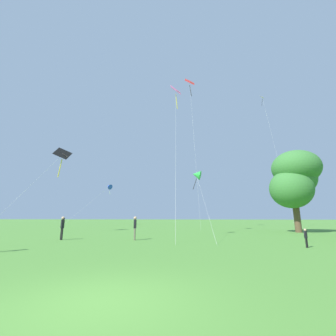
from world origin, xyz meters
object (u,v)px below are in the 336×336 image
(person_foreground_watcher, at_px, (135,226))
(tree_right_cluster, at_px, (294,178))
(kite_blue_delta, at_px, (109,186))
(kite_black_large, at_px, (61,158))
(kite_pink_low, at_px, (176,95))
(person_in_red_shirt, at_px, (62,226))
(kite_yellow_diamond, at_px, (265,109))
(person_child_small, at_px, (306,236))
(kite_red_high, at_px, (190,87))
(kite_green_small, at_px, (197,175))

(person_foreground_watcher, distance_m, tree_right_cluster, 20.31)
(kite_blue_delta, bearing_deg, kite_black_large, -81.77)
(kite_pink_low, distance_m, person_foreground_watcher, 17.23)
(person_in_red_shirt, bearing_deg, kite_yellow_diamond, 46.80)
(person_child_small, bearing_deg, person_in_red_shirt, 173.20)
(person_in_red_shirt, height_order, tree_right_cluster, tree_right_cluster)
(person_child_small, bearing_deg, kite_yellow_diamond, 77.05)
(person_child_small, xyz_separation_m, person_foreground_watcher, (-11.00, 2.73, 0.43))
(kite_pink_low, height_order, person_in_red_shirt, kite_pink_low)
(kite_yellow_diamond, bearing_deg, kite_red_high, -166.34)
(kite_red_high, bearing_deg, kite_blue_delta, 155.07)
(kite_red_high, height_order, person_in_red_shirt, kite_red_high)
(kite_blue_delta, relative_size, kite_yellow_diamond, 0.52)
(kite_green_small, xyz_separation_m, person_child_small, (6.37, -8.95, -5.43))
(kite_green_small, relative_size, kite_red_high, 0.34)
(kite_blue_delta, xyz_separation_m, person_foreground_watcher, (14.93, -28.57, -7.19))
(kite_pink_low, relative_size, tree_right_cluster, 1.87)
(person_in_red_shirt, bearing_deg, kite_green_small, 34.29)
(kite_red_high, distance_m, kite_black_large, 25.87)
(kite_green_small, bearing_deg, kite_yellow_diamond, 54.11)
(person_foreground_watcher, xyz_separation_m, tree_right_cluster, (16.03, 11.32, 5.25))
(kite_blue_delta, xyz_separation_m, kite_yellow_diamond, (31.90, -5.28, 13.08))
(kite_red_high, height_order, kite_pink_low, kite_red_high)
(kite_yellow_diamond, xyz_separation_m, person_child_small, (-5.98, -26.02, -20.69))
(kite_black_large, xyz_separation_m, kite_yellow_diamond, (28.79, 16.24, 12.58))
(kite_red_high, bearing_deg, kite_black_large, -139.72)
(kite_yellow_diamond, relative_size, tree_right_cluster, 2.52)
(kite_black_large, distance_m, person_foreground_watcher, 15.75)
(kite_yellow_diamond, relative_size, person_in_red_shirt, 13.83)
(kite_black_large, distance_m, tree_right_cluster, 28.28)
(kite_yellow_diamond, bearing_deg, kite_green_small, -125.89)
(kite_green_small, bearing_deg, kite_blue_delta, 131.18)
(kite_green_small, distance_m, kite_yellow_diamond, 26.02)
(kite_green_small, xyz_separation_m, person_foreground_watcher, (-4.62, -6.21, -5.00))
(kite_black_large, xyz_separation_m, person_foreground_watcher, (11.81, -7.04, -7.68))
(kite_black_large, xyz_separation_m, person_child_small, (22.81, -9.77, -8.11))
(kite_green_small, height_order, kite_yellow_diamond, kite_yellow_diamond)
(kite_red_high, height_order, kite_black_large, kite_red_high)
(kite_blue_delta, distance_m, kite_red_high, 26.38)
(kite_blue_delta, height_order, person_child_small, kite_blue_delta)
(kite_red_high, xyz_separation_m, kite_pink_low, (-1.15, -12.39, -8.75))
(kite_yellow_diamond, relative_size, person_foreground_watcher, 13.80)
(kite_blue_delta, height_order, kite_pink_low, kite_pink_low)
(kite_yellow_diamond, bearing_deg, person_in_red_shirt, -133.20)
(kite_black_large, bearing_deg, kite_pink_low, 2.35)
(kite_blue_delta, height_order, kite_red_high, kite_red_high)
(kite_green_small, bearing_deg, person_child_small, -54.54)
(kite_blue_delta, bearing_deg, kite_yellow_diamond, -9.40)
(kite_blue_delta, relative_size, person_child_small, 12.14)
(kite_green_small, height_order, person_foreground_watcher, kite_green_small)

